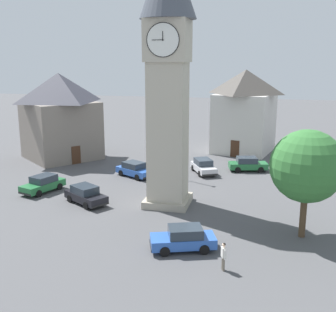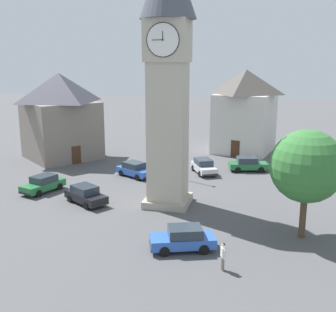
{
  "view_description": "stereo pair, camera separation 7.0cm",
  "coord_description": "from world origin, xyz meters",
  "px_view_note": "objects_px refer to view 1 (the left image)",
  "views": [
    {
      "loc": [
        -7.5,
        32.0,
        11.8
      ],
      "look_at": [
        0.0,
        0.0,
        4.14
      ],
      "focal_mm": 44.23,
      "sensor_mm": 36.0,
      "label": 1
    },
    {
      "loc": [
        -7.57,
        31.99,
        11.8
      ],
      "look_at": [
        0.0,
        0.0,
        4.14
      ],
      "focal_mm": 44.23,
      "sensor_mm": 36.0,
      "label": 2
    }
  ],
  "objects_px": {
    "clock_tower": "(168,53)",
    "pedestrian": "(224,254)",
    "car_green_alley": "(43,184)",
    "car_black_far": "(135,170)",
    "car_white_side": "(203,166)",
    "building_shop_left": "(60,115)",
    "lamp_post": "(183,144)",
    "car_red_corner": "(86,195)",
    "car_silver_kerb": "(183,238)",
    "building_terrace_right": "(245,110)",
    "car_blue_kerb": "(248,164)",
    "tree": "(307,166)"
  },
  "relations": [
    {
      "from": "clock_tower",
      "to": "pedestrian",
      "type": "xyz_separation_m",
      "value": [
        -5.64,
        10.19,
        -11.33
      ]
    },
    {
      "from": "pedestrian",
      "to": "lamp_post",
      "type": "height_order",
      "value": "lamp_post"
    },
    {
      "from": "car_black_far",
      "to": "lamp_post",
      "type": "relative_size",
      "value": 0.8
    },
    {
      "from": "building_terrace_right",
      "to": "lamp_post",
      "type": "relative_size",
      "value": 1.92
    },
    {
      "from": "car_silver_kerb",
      "to": "car_green_alley",
      "type": "height_order",
      "value": "same"
    },
    {
      "from": "car_white_side",
      "to": "lamp_post",
      "type": "xyz_separation_m",
      "value": [
        1.69,
        2.93,
        2.88
      ]
    },
    {
      "from": "car_red_corner",
      "to": "lamp_post",
      "type": "height_order",
      "value": "lamp_post"
    },
    {
      "from": "car_blue_kerb",
      "to": "building_terrace_right",
      "type": "height_order",
      "value": "building_terrace_right"
    },
    {
      "from": "car_silver_kerb",
      "to": "lamp_post",
      "type": "relative_size",
      "value": 0.81
    },
    {
      "from": "car_green_alley",
      "to": "building_terrace_right",
      "type": "relative_size",
      "value": 0.42
    },
    {
      "from": "building_shop_left",
      "to": "building_terrace_right",
      "type": "height_order",
      "value": "building_terrace_right"
    },
    {
      "from": "car_green_alley",
      "to": "pedestrian",
      "type": "xyz_separation_m",
      "value": [
        -17.51,
        10.79,
        0.25
      ]
    },
    {
      "from": "car_red_corner",
      "to": "pedestrian",
      "type": "xyz_separation_m",
      "value": [
        -12.41,
        8.76,
        0.25
      ]
    },
    {
      "from": "car_blue_kerb",
      "to": "car_red_corner",
      "type": "relative_size",
      "value": 1.0
    },
    {
      "from": "clock_tower",
      "to": "car_black_far",
      "type": "relative_size",
      "value": 4.77
    },
    {
      "from": "lamp_post",
      "to": "car_black_far",
      "type": "bearing_deg",
      "value": 0.61
    },
    {
      "from": "car_black_far",
      "to": "lamp_post",
      "type": "xyz_separation_m",
      "value": [
        -5.04,
        -0.05,
        2.88
      ]
    },
    {
      "from": "car_white_side",
      "to": "building_shop_left",
      "type": "distance_m",
      "value": 18.78
    },
    {
      "from": "building_shop_left",
      "to": "lamp_post",
      "type": "height_order",
      "value": "building_shop_left"
    },
    {
      "from": "building_terrace_right",
      "to": "car_red_corner",
      "type": "bearing_deg",
      "value": 63.68
    },
    {
      "from": "building_terrace_right",
      "to": "car_black_far",
      "type": "bearing_deg",
      "value": 55.64
    },
    {
      "from": "car_red_corner",
      "to": "car_green_alley",
      "type": "distance_m",
      "value": 5.5
    },
    {
      "from": "car_white_side",
      "to": "car_black_far",
      "type": "bearing_deg",
      "value": 23.93
    },
    {
      "from": "pedestrian",
      "to": "lamp_post",
      "type": "distance_m",
      "value": 18.71
    },
    {
      "from": "car_green_alley",
      "to": "clock_tower",
      "type": "bearing_deg",
      "value": 177.08
    },
    {
      "from": "car_red_corner",
      "to": "car_black_far",
      "type": "distance_m",
      "value": 8.89
    },
    {
      "from": "building_shop_left",
      "to": "building_terrace_right",
      "type": "relative_size",
      "value": 1.07
    },
    {
      "from": "car_black_far",
      "to": "pedestrian",
      "type": "xyz_separation_m",
      "value": [
        -10.9,
        17.52,
        0.25
      ]
    },
    {
      "from": "car_blue_kerb",
      "to": "car_silver_kerb",
      "type": "bearing_deg",
      "value": 81.37
    },
    {
      "from": "car_blue_kerb",
      "to": "lamp_post",
      "type": "relative_size",
      "value": 0.8
    },
    {
      "from": "car_silver_kerb",
      "to": "car_green_alley",
      "type": "distance_m",
      "value": 17.16
    },
    {
      "from": "car_blue_kerb",
      "to": "car_red_corner",
      "type": "height_order",
      "value": "same"
    },
    {
      "from": "car_silver_kerb",
      "to": "building_terrace_right",
      "type": "xyz_separation_m",
      "value": [
        -2.07,
        -30.43,
        4.65
      ]
    },
    {
      "from": "car_white_side",
      "to": "building_shop_left",
      "type": "xyz_separation_m",
      "value": [
        17.97,
        -3.08,
        4.5
      ]
    },
    {
      "from": "car_blue_kerb",
      "to": "pedestrian",
      "type": "height_order",
      "value": "pedestrian"
    },
    {
      "from": "clock_tower",
      "to": "car_blue_kerb",
      "type": "relative_size",
      "value": 4.79
    },
    {
      "from": "car_black_far",
      "to": "building_terrace_right",
      "type": "bearing_deg",
      "value": -124.36
    },
    {
      "from": "clock_tower",
      "to": "car_blue_kerb",
      "type": "xyz_separation_m",
      "value": [
        -6.01,
        -12.35,
        -11.58
      ]
    },
    {
      "from": "clock_tower",
      "to": "car_silver_kerb",
      "type": "xyz_separation_m",
      "value": [
        -2.91,
        8.11,
        -11.58
      ]
    },
    {
      "from": "pedestrian",
      "to": "tree",
      "type": "relative_size",
      "value": 0.23
    },
    {
      "from": "tree",
      "to": "car_red_corner",
      "type": "bearing_deg",
      "value": -9.39
    },
    {
      "from": "car_black_far",
      "to": "car_white_side",
      "type": "bearing_deg",
      "value": -156.07
    },
    {
      "from": "car_silver_kerb",
      "to": "car_white_side",
      "type": "xyz_separation_m",
      "value": [
        1.45,
        -18.43,
        0.0
      ]
    },
    {
      "from": "car_blue_kerb",
      "to": "clock_tower",
      "type": "bearing_deg",
      "value": 64.05
    },
    {
      "from": "pedestrian",
      "to": "tree",
      "type": "height_order",
      "value": "tree"
    },
    {
      "from": "building_terrace_right",
      "to": "lamp_post",
      "type": "height_order",
      "value": "building_terrace_right"
    },
    {
      "from": "lamp_post",
      "to": "car_silver_kerb",
      "type": "bearing_deg",
      "value": 101.42
    },
    {
      "from": "building_terrace_right",
      "to": "building_shop_left",
      "type": "bearing_deg",
      "value": 22.53
    },
    {
      "from": "car_blue_kerb",
      "to": "car_red_corner",
      "type": "xyz_separation_m",
      "value": [
        12.78,
        13.78,
        0.0
      ]
    },
    {
      "from": "building_shop_left",
      "to": "car_blue_kerb",
      "type": "bearing_deg",
      "value": 177.32
    }
  ]
}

